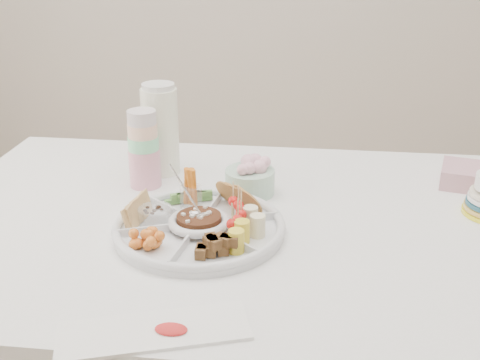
# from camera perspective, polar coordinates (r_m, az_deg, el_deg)

# --- Properties ---
(dining_table) EXTENTS (1.52, 1.02, 0.76)m
(dining_table) POSITION_cam_1_polar(r_m,az_deg,el_deg) (1.63, -0.02, -15.68)
(dining_table) COLOR white
(dining_table) RESTS_ON floor
(party_tray) EXTENTS (0.49, 0.49, 0.04)m
(party_tray) POSITION_cam_1_polar(r_m,az_deg,el_deg) (1.35, -3.90, -4.26)
(party_tray) COLOR white
(party_tray) RESTS_ON dining_table
(bean_dip) EXTENTS (0.13, 0.13, 0.04)m
(bean_dip) POSITION_cam_1_polar(r_m,az_deg,el_deg) (1.35, -3.90, -3.97)
(bean_dip) COLOR #371C14
(bean_dip) RESTS_ON party_tray
(tortillas) EXTENTS (0.12, 0.12, 0.06)m
(tortillas) POSITION_cam_1_polar(r_m,az_deg,el_deg) (1.42, 0.06, -1.82)
(tortillas) COLOR #A77A4D
(tortillas) RESTS_ON party_tray
(carrot_cucumber) EXTENTS (0.13, 0.13, 0.09)m
(carrot_cucumber) POSITION_cam_1_polar(r_m,az_deg,el_deg) (1.45, -4.89, -0.51)
(carrot_cucumber) COLOR orange
(carrot_cucumber) RESTS_ON party_tray
(pita_raisins) EXTENTS (0.14, 0.14, 0.06)m
(pita_raisins) POSITION_cam_1_polar(r_m,az_deg,el_deg) (1.39, -8.99, -2.76)
(pita_raisins) COLOR tan
(pita_raisins) RESTS_ON party_tray
(cherries) EXTENTS (0.13, 0.13, 0.04)m
(cherries) POSITION_cam_1_polar(r_m,az_deg,el_deg) (1.28, -8.36, -5.55)
(cherries) COLOR #F6B041
(cherries) RESTS_ON party_tray
(granola_chunks) EXTENTS (0.13, 0.13, 0.04)m
(granola_chunks) POSITION_cam_1_polar(r_m,az_deg,el_deg) (1.23, -2.78, -6.39)
(granola_chunks) COLOR #402B19
(granola_chunks) RESTS_ON party_tray
(banana_tomato) EXTENTS (0.14, 0.14, 0.09)m
(banana_tomato) POSITION_cam_1_polar(r_m,az_deg,el_deg) (1.30, 1.48, -3.55)
(banana_tomato) COLOR #DCC35D
(banana_tomato) RESTS_ON party_tray
(cup_stack) EXTENTS (0.10, 0.10, 0.23)m
(cup_stack) POSITION_cam_1_polar(r_m,az_deg,el_deg) (1.58, -9.14, 3.30)
(cup_stack) COLOR beige
(cup_stack) RESTS_ON dining_table
(thermos) EXTENTS (0.12, 0.12, 0.26)m
(thermos) POSITION_cam_1_polar(r_m,az_deg,el_deg) (1.66, -7.57, 4.89)
(thermos) COLOR white
(thermos) RESTS_ON dining_table
(flower_bowl) EXTENTS (0.16, 0.16, 0.10)m
(flower_bowl) POSITION_cam_1_polar(r_m,az_deg,el_deg) (1.54, 0.95, 0.39)
(flower_bowl) COLOR #8FC0A5
(flower_bowl) RESTS_ON dining_table
(napkin_stack) EXTENTS (0.18, 0.17, 0.05)m
(napkin_stack) POSITION_cam_1_polar(r_m,az_deg,el_deg) (1.71, 21.12, 0.32)
(napkin_stack) COLOR #C58D9C
(napkin_stack) RESTS_ON dining_table
(placemat) EXTENTS (0.34, 0.21, 0.01)m
(placemat) POSITION_cam_1_polar(r_m,az_deg,el_deg) (1.07, -8.15, -13.97)
(placemat) COLOR white
(placemat) RESTS_ON dining_table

